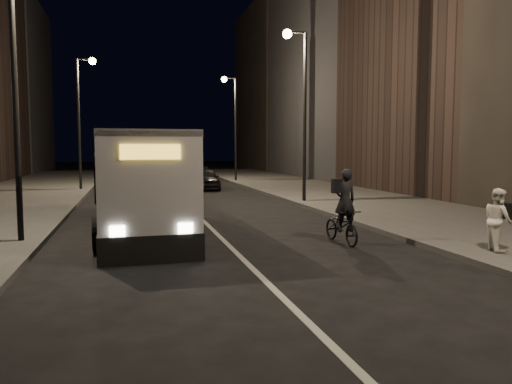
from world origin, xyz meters
TOP-DOWN VIEW (x-y plane):
  - ground at (0.00, 0.00)m, footprint 180.00×180.00m
  - sidewalk_right at (8.50, 14.00)m, footprint 7.00×70.00m
  - building_row_right at (16.00, 27.50)m, footprint 8.00×61.00m
  - streetlight_right_mid at (5.33, 12.00)m, footprint 1.20×0.44m
  - streetlight_right_far at (5.33, 28.00)m, footprint 1.20×0.44m
  - streetlight_left_near at (-5.33, 4.00)m, footprint 1.20×0.44m
  - streetlight_left_far at (-5.33, 22.00)m, footprint 1.20×0.44m
  - city_bus at (-2.34, 6.66)m, footprint 3.03×11.78m
  - cyclist_on_bicycle at (3.20, 2.13)m, footprint 0.77×1.89m
  - pedestrian_woman at (6.20, -0.48)m, footprint 0.75×0.88m
  - car_near at (2.23, 21.54)m, footprint 1.88×4.16m
  - car_mid at (-2.79, 30.98)m, footprint 1.41×3.79m
  - car_far at (2.96, 28.84)m, footprint 1.90×4.28m

SIDE VIEW (x-z plane):
  - ground at x=0.00m, z-range 0.00..0.00m
  - sidewalk_right at x=8.50m, z-range 0.00..0.16m
  - car_far at x=2.96m, z-range 0.00..1.22m
  - car_mid at x=-2.79m, z-range 0.00..1.24m
  - car_near at x=2.23m, z-range 0.00..1.38m
  - cyclist_on_bicycle at x=3.20m, z-range -0.36..1.78m
  - pedestrian_woman at x=6.20m, z-range 0.16..1.73m
  - city_bus at x=-2.34m, z-range 0.14..3.29m
  - streetlight_right_mid at x=5.33m, z-range 1.30..9.42m
  - streetlight_right_far at x=5.33m, z-range 1.30..9.42m
  - streetlight_left_near at x=-5.33m, z-range 1.30..9.42m
  - streetlight_left_far at x=-5.33m, z-range 1.30..9.42m
  - building_row_right at x=16.00m, z-range 0.00..21.00m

